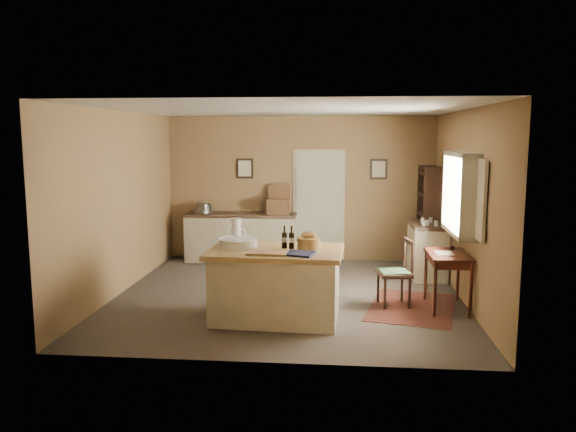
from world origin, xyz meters
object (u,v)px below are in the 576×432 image
at_px(desk_chair, 394,274).
at_px(right_cabinet, 427,250).
at_px(shelving_unit, 431,217).
at_px(work_island, 275,282).
at_px(sideboard, 241,236).
at_px(writing_desk, 448,260).

distance_m(desk_chair, right_cabinet, 1.84).
bearing_deg(right_cabinet, shelving_unit, 77.95).
bearing_deg(right_cabinet, work_island, -133.41).
xyz_separation_m(work_island, desk_chair, (1.56, 0.70, -0.03)).
distance_m(sideboard, right_cabinet, 3.40).
relative_size(work_island, shelving_unit, 0.96).
distance_m(desk_chair, shelving_unit, 2.58).
bearing_deg(shelving_unit, work_island, -128.00).
distance_m(work_island, desk_chair, 1.71).
height_order(sideboard, shelving_unit, shelving_unit).
bearing_deg(right_cabinet, sideboard, 164.75).
height_order(work_island, desk_chair, work_island).
relative_size(work_island, sideboard, 0.83).
bearing_deg(writing_desk, sideboard, 141.15).
relative_size(desk_chair, shelving_unit, 0.50).
bearing_deg(writing_desk, shelving_unit, 86.53).
xyz_separation_m(right_cabinet, shelving_unit, (0.15, 0.69, 0.44)).
distance_m(work_island, shelving_unit, 3.94).
relative_size(desk_chair, right_cabinet, 0.90).
height_order(sideboard, writing_desk, sideboard).
bearing_deg(shelving_unit, right_cabinet, -102.05).
bearing_deg(sideboard, writing_desk, -38.85).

